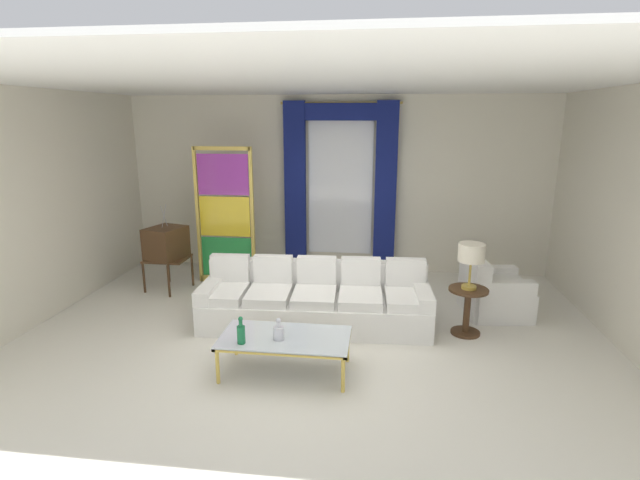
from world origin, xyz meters
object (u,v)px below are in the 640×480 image
coffee_table (285,339)px  armchair_white (491,294)px  stained_glass_divider (225,219)px  table_lamp_brass (471,255)px  bottle_crystal_tall (279,332)px  couch_white_long (316,301)px  vintage_tv (166,244)px  peacock_figurine (245,276)px  round_side_table (467,307)px  bottle_blue_decanter (241,333)px

coffee_table → armchair_white: bearing=37.6°
armchair_white → stained_glass_divider: size_ratio=0.41×
table_lamp_brass → bottle_crystal_tall: bearing=-148.4°
armchair_white → stained_glass_divider: 4.15m
couch_white_long → stained_glass_divider: size_ratio=1.34×
vintage_tv → peacock_figurine: (1.20, 0.12, -0.51)m
round_side_table → coffee_table: bearing=-149.4°
coffee_table → bottle_blue_decanter: size_ratio=4.68×
stained_glass_divider → peacock_figurine: size_ratio=3.67×
armchair_white → peacock_figurine: armchair_white is taller
stained_glass_divider → peacock_figurine: stained_glass_divider is taller
table_lamp_brass → couch_white_long: bearing=177.8°
couch_white_long → bottle_crystal_tall: (-0.19, -1.36, 0.19)m
armchair_white → round_side_table: armchair_white is taller
vintage_tv → round_side_table: bearing=-13.8°
table_lamp_brass → bottle_blue_decanter: bearing=-149.9°
round_side_table → peacock_figurine: bearing=159.4°
bottle_blue_decanter → stained_glass_divider: (-1.10, 2.94, 0.54)m
coffee_table → table_lamp_brass: bearing=30.6°
couch_white_long → bottle_blue_decanter: 1.61m
vintage_tv → stained_glass_divider: size_ratio=0.61×
coffee_table → round_side_table: (2.05, 1.21, -0.02)m
bottle_blue_decanter → bottle_crystal_tall: 0.38m
couch_white_long → table_lamp_brass: (1.90, -0.07, 0.72)m
bottle_crystal_tall → couch_white_long: bearing=81.9°
couch_white_long → armchair_white: 2.43m
table_lamp_brass → coffee_table: bearing=-149.4°
bottle_blue_decanter → bottle_crystal_tall: bottle_blue_decanter is taller
stained_glass_divider → round_side_table: size_ratio=3.70×
coffee_table → couch_white_long: bearing=83.6°
vintage_tv → round_side_table: size_ratio=2.26×
bottle_blue_decanter → peacock_figurine: size_ratio=0.48×
stained_glass_divider → table_lamp_brass: 3.87m
coffee_table → vintage_tv: (-2.33, 2.29, 0.35)m
bottle_crystal_tall → vintage_tv: bearing=133.9°
bottle_crystal_tall → table_lamp_brass: 2.52m
couch_white_long → table_lamp_brass: bearing=-2.2°
peacock_figurine → bottle_blue_decanter: bearing=-74.7°
armchair_white → round_side_table: bearing=-122.1°
stained_glass_divider → vintage_tv: bearing=-151.8°
vintage_tv → table_lamp_brass: vintage_tv is taller
peacock_figurine → vintage_tv: bearing=-174.4°
stained_glass_divider → coffee_table: bearing=-61.0°
armchair_white → stained_glass_divider: stained_glass_divider is taller
bottle_crystal_tall → stained_glass_divider: stained_glass_divider is taller
peacock_figurine → round_side_table: round_side_table is taller
bottle_crystal_tall → vintage_tv: size_ratio=0.17×
coffee_table → peacock_figurine: (-1.12, 2.41, -0.16)m
vintage_tv → peacock_figurine: bearing=5.6°
armchair_white → peacock_figurine: size_ratio=1.52×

